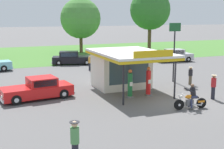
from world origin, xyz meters
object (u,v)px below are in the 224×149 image
at_px(gas_pump_offside, 148,82).
at_px(bystander_admiring_sedan, 190,75).
at_px(featured_classic_sedan, 38,89).
at_px(roadside_pole_sign, 174,42).
at_px(gas_pump_nearside, 130,85).
at_px(motorcycle_with_rider, 191,99).
at_px(bystander_strolling_foreground, 213,86).
at_px(bystander_chatting_near_pumps, 90,63).
at_px(parked_car_back_row_centre, 72,58).
at_px(bystander_standing_back_lot, 75,142).
at_px(parked_car_back_row_far_left, 125,60).
at_px(parked_car_back_row_centre_left, 174,56).

xyz_separation_m(gas_pump_offside, bystander_admiring_sedan, (4.92, 1.74, -0.17)).
height_order(featured_classic_sedan, roadside_pole_sign, roadside_pole_sign).
xyz_separation_m(gas_pump_nearside, motorcycle_with_rider, (2.30, -3.84, -0.26)).
xyz_separation_m(gas_pump_nearside, bystander_strolling_foreground, (5.09, -2.55, 0.00)).
bearing_deg(bystander_chatting_near_pumps, parked_car_back_row_centre, 97.73).
height_order(bystander_standing_back_lot, roadside_pole_sign, roadside_pole_sign).
height_order(gas_pump_nearside, roadside_pole_sign, roadside_pole_sign).
bearing_deg(motorcycle_with_rider, featured_classic_sedan, 144.06).
relative_size(motorcycle_with_rider, featured_classic_sedan, 0.42).
xyz_separation_m(bystander_admiring_sedan, bystander_standing_back_lot, (-12.57, -9.86, 0.16)).
height_order(featured_classic_sedan, bystander_standing_back_lot, bystander_standing_back_lot).
height_order(featured_classic_sedan, parked_car_back_row_far_left, parked_car_back_row_far_left).
distance_m(gas_pump_offside, parked_car_back_row_far_left, 13.49).
height_order(featured_classic_sedan, bystander_admiring_sedan, bystander_admiring_sedan).
relative_size(featured_classic_sedan, bystander_chatting_near_pumps, 3.25).
height_order(gas_pump_offside, roadside_pole_sign, roadside_pole_sign).
height_order(motorcycle_with_rider, parked_car_back_row_far_left, motorcycle_with_rider).
distance_m(bystander_standing_back_lot, bystander_chatting_near_pumps, 20.61).
xyz_separation_m(gas_pump_offside, bystander_standing_back_lot, (-7.65, -8.12, -0.00)).
bearing_deg(motorcycle_with_rider, bystander_chatting_near_pumps, 95.89).
bearing_deg(bystander_chatting_near_pumps, gas_pump_offside, -86.42).
bearing_deg(bystander_standing_back_lot, roadside_pole_sign, 43.74).
height_order(bystander_admiring_sedan, bystander_standing_back_lot, bystander_standing_back_lot).
height_order(featured_classic_sedan, parked_car_back_row_centre_left, parked_car_back_row_centre_left).
relative_size(parked_car_back_row_centre, roadside_pole_sign, 1.03).
xyz_separation_m(bystander_strolling_foreground, bystander_admiring_sedan, (1.29, 4.29, -0.13)).
distance_m(motorcycle_with_rider, featured_classic_sedan, 10.26).
relative_size(bystander_standing_back_lot, bystander_chatting_near_pumps, 1.13).
xyz_separation_m(parked_car_back_row_centre, bystander_chatting_near_pumps, (0.64, -4.74, 0.12)).
height_order(gas_pump_nearside, featured_classic_sedan, gas_pump_nearside).
bearing_deg(parked_car_back_row_centre_left, featured_classic_sedan, -148.64).
bearing_deg(bystander_strolling_foreground, bystander_standing_back_lot, -153.73).
xyz_separation_m(featured_classic_sedan, bystander_admiring_sedan, (12.38, -0.44, 0.13)).
bearing_deg(bystander_admiring_sedan, parked_car_back_row_far_left, 94.46).
relative_size(bystander_admiring_sedan, bystander_chatting_near_pumps, 0.95).
relative_size(motorcycle_with_rider, roadside_pole_sign, 0.42).
xyz_separation_m(motorcycle_with_rider, parked_car_back_row_centre_left, (10.24, 17.33, 0.06)).
bearing_deg(gas_pump_offside, parked_car_back_row_centre, 94.82).
bearing_deg(gas_pump_offside, bystander_strolling_foreground, -35.05).
bearing_deg(bystander_standing_back_lot, parked_car_back_row_centre, 75.38).
bearing_deg(bystander_strolling_foreground, roadside_pole_sign, 83.73).
height_order(featured_classic_sedan, parked_car_back_row_centre, parked_car_back_row_centre).
height_order(gas_pump_offside, bystander_standing_back_lot, gas_pump_offside).
relative_size(featured_classic_sedan, parked_car_back_row_far_left, 0.94).
bearing_deg(bystander_standing_back_lot, bystander_chatting_near_pumps, 70.31).
bearing_deg(parked_car_back_row_far_left, bystander_strolling_foreground, -91.56).
bearing_deg(gas_pump_nearside, gas_pump_offside, 0.00).
bearing_deg(bystander_strolling_foreground, parked_car_back_row_centre, 105.03).
xyz_separation_m(gas_pump_offside, parked_car_back_row_centre_left, (11.09, 13.49, -0.24)).
distance_m(motorcycle_with_rider, bystander_strolling_foreground, 3.08).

